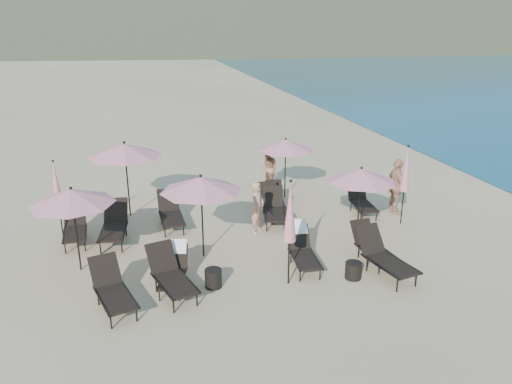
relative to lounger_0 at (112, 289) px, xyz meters
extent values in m
plane|color=#D6BA8C|center=(4.27, 0.39, -0.47)|extent=(800.00, 800.00, 0.00)
cone|color=brown|center=(194.27, 330.39, 15.53)|extent=(280.00, 280.00, 32.00)
cube|color=black|center=(0.08, -0.28, -0.10)|extent=(0.98, 1.40, 0.05)
cube|color=black|center=(-0.16, 0.53, 0.21)|extent=(0.76, 0.64, 0.65)
cylinder|color=black|center=(-0.03, -0.86, -0.29)|extent=(0.04, 0.04, 0.36)
cylinder|color=black|center=(-0.34, 0.18, -0.29)|extent=(0.04, 0.04, 0.36)
cylinder|color=black|center=(0.49, -0.71, -0.29)|extent=(0.04, 0.04, 0.36)
cylinder|color=black|center=(0.19, 0.33, -0.29)|extent=(0.04, 0.04, 0.36)
cube|color=black|center=(-0.23, -0.32, -0.09)|extent=(0.44, 1.38, 0.04)
cube|color=black|center=(0.37, -0.14, -0.09)|extent=(0.44, 1.38, 0.04)
cube|color=black|center=(1.36, 0.38, -0.16)|extent=(0.80, 1.17, 0.04)
cube|color=black|center=(1.54, 1.07, 0.10)|extent=(0.63, 0.53, 0.55)
cylinder|color=black|center=(1.02, 0.01, -0.32)|extent=(0.03, 0.03, 0.30)
cylinder|color=black|center=(1.25, 0.89, -0.32)|extent=(0.03, 0.03, 0.30)
cylinder|color=black|center=(1.47, -0.10, -0.32)|extent=(0.03, 0.03, 0.30)
cylinder|color=black|center=(1.70, 0.78, -0.32)|extent=(0.03, 0.03, 0.30)
cube|color=black|center=(1.11, 0.49, -0.15)|extent=(0.33, 1.17, 0.04)
cube|color=black|center=(1.63, 0.36, -0.15)|extent=(0.33, 1.17, 0.04)
cube|color=white|center=(1.57, 1.20, 0.31)|extent=(0.53, 0.36, 0.33)
cube|color=black|center=(1.41, 0.03, -0.09)|extent=(1.02, 1.44, 0.05)
cube|color=black|center=(1.16, 0.86, 0.23)|extent=(0.78, 0.66, 0.67)
cylinder|color=black|center=(1.30, -0.57, -0.29)|extent=(0.04, 0.04, 0.37)
cylinder|color=black|center=(0.98, 0.50, -0.29)|extent=(0.04, 0.04, 0.37)
cylinder|color=black|center=(1.84, -0.41, -0.29)|extent=(0.04, 0.04, 0.37)
cylinder|color=black|center=(1.51, 0.66, -0.29)|extent=(0.04, 0.04, 0.37)
cube|color=black|center=(1.08, -0.01, -0.08)|extent=(0.46, 1.41, 0.04)
cube|color=black|center=(1.71, 0.17, -0.08)|extent=(0.46, 1.41, 0.04)
cube|color=black|center=(4.76, 0.56, -0.13)|extent=(0.70, 1.22, 0.05)
cube|color=black|center=(4.82, 1.35, 0.16)|extent=(0.64, 0.49, 0.61)
cylinder|color=black|center=(4.47, 0.09, -0.30)|extent=(0.04, 0.04, 0.33)
cylinder|color=black|center=(4.55, 1.10, -0.30)|extent=(0.04, 0.04, 0.33)
cylinder|color=black|center=(4.98, 0.05, -0.30)|extent=(0.04, 0.04, 0.33)
cylinder|color=black|center=(5.05, 1.06, -0.30)|extent=(0.04, 0.04, 0.33)
cube|color=black|center=(4.47, 0.63, -0.12)|extent=(0.14, 1.32, 0.04)
cube|color=black|center=(5.06, 0.59, -0.12)|extent=(0.14, 1.32, 0.04)
cube|color=white|center=(4.83, 1.49, 0.39)|extent=(0.55, 0.32, 0.36)
cube|color=black|center=(6.72, -0.33, -0.08)|extent=(0.96, 1.46, 0.06)
cube|color=black|center=(6.54, 0.56, 0.25)|extent=(0.78, 0.64, 0.69)
cylinder|color=black|center=(6.56, -0.94, -0.28)|extent=(0.04, 0.04, 0.38)
cylinder|color=black|center=(6.32, 0.19, -0.28)|extent=(0.04, 0.04, 0.38)
cylinder|color=black|center=(7.13, -0.82, -0.28)|extent=(0.04, 0.04, 0.38)
cylinder|color=black|center=(6.89, 0.31, -0.28)|extent=(0.04, 0.04, 0.38)
cube|color=black|center=(6.38, -0.34, -0.07)|extent=(0.36, 1.49, 0.04)
cube|color=black|center=(7.04, -0.20, -0.07)|extent=(0.36, 1.49, 0.04)
cube|color=black|center=(6.75, 0.48, -0.13)|extent=(0.73, 1.23, 0.05)
cube|color=black|center=(6.66, 1.26, 0.16)|extent=(0.65, 0.50, 0.60)
cylinder|color=black|center=(6.54, -0.04, -0.30)|extent=(0.04, 0.04, 0.33)
cylinder|color=black|center=(6.44, 0.96, -0.30)|extent=(0.04, 0.04, 0.33)
cylinder|color=black|center=(7.05, 0.02, -0.30)|extent=(0.04, 0.04, 0.33)
cylinder|color=black|center=(6.94, 1.02, -0.30)|extent=(0.04, 0.04, 0.33)
cube|color=black|center=(6.45, 0.49, -0.12)|extent=(0.18, 1.32, 0.04)
cube|color=black|center=(7.03, 0.55, -0.12)|extent=(0.18, 1.32, 0.04)
cube|color=black|center=(-1.13, 3.66, -0.12)|extent=(0.69, 1.24, 0.05)
cube|color=black|center=(-1.18, 4.47, 0.18)|extent=(0.65, 0.49, 0.62)
cylinder|color=black|center=(-1.36, 3.14, -0.30)|extent=(0.04, 0.04, 0.34)
cylinder|color=black|center=(-1.42, 4.18, -0.30)|extent=(0.04, 0.04, 0.34)
cylinder|color=black|center=(-0.84, 3.17, -0.30)|extent=(0.04, 0.04, 0.34)
cylinder|color=black|center=(-0.90, 4.21, -0.30)|extent=(0.04, 0.04, 0.34)
cube|color=black|center=(-1.44, 3.69, -0.11)|extent=(0.12, 1.36, 0.04)
cube|color=black|center=(-0.83, 3.73, -0.11)|extent=(0.12, 1.36, 0.04)
cube|color=black|center=(-0.07, 3.42, -0.08)|extent=(0.82, 1.40, 0.06)
cube|color=black|center=(0.03, 4.31, 0.25)|extent=(0.74, 0.57, 0.69)
cylinder|color=black|center=(-0.41, 2.90, -0.28)|extent=(0.04, 0.04, 0.38)
cylinder|color=black|center=(-0.29, 4.04, -0.28)|extent=(0.04, 0.04, 0.38)
cylinder|color=black|center=(0.16, 2.84, -0.28)|extent=(0.04, 0.04, 0.38)
cylinder|color=black|center=(0.28, 3.98, -0.28)|extent=(0.04, 0.04, 0.38)
cube|color=black|center=(-0.39, 3.51, -0.07)|extent=(0.20, 1.50, 0.04)
cube|color=black|center=(0.27, 3.44, -0.07)|extent=(0.20, 1.50, 0.04)
cube|color=black|center=(1.66, 4.11, -0.10)|extent=(0.71, 1.30, 0.05)
cube|color=black|center=(1.63, 4.97, 0.21)|extent=(0.68, 0.51, 0.66)
cylinder|color=black|center=(1.41, 3.57, -0.29)|extent=(0.04, 0.04, 0.36)
cylinder|color=black|center=(1.37, 4.67, -0.29)|extent=(0.04, 0.04, 0.36)
cylinder|color=black|center=(1.96, 3.59, -0.29)|extent=(0.04, 0.04, 0.36)
cylinder|color=black|center=(1.92, 4.69, -0.29)|extent=(0.04, 0.04, 0.36)
cube|color=black|center=(1.34, 4.15, -0.09)|extent=(0.10, 1.43, 0.04)
cube|color=black|center=(1.98, 4.18, -0.09)|extent=(0.10, 1.43, 0.04)
cube|color=black|center=(5.16, 4.76, -0.15)|extent=(0.78, 1.20, 0.05)
cube|color=black|center=(5.31, 5.49, 0.13)|extent=(0.64, 0.52, 0.57)
cylinder|color=black|center=(4.84, 4.35, -0.31)|extent=(0.03, 0.03, 0.31)
cylinder|color=black|center=(5.02, 5.28, -0.31)|extent=(0.03, 0.03, 0.31)
cylinder|color=black|center=(5.31, 4.26, -0.31)|extent=(0.03, 0.03, 0.31)
cylinder|color=black|center=(5.49, 5.19, -0.31)|extent=(0.03, 0.03, 0.31)
cube|color=black|center=(4.90, 4.86, -0.14)|extent=(0.28, 1.23, 0.04)
cube|color=black|center=(5.44, 4.75, -0.14)|extent=(0.28, 1.23, 0.04)
cube|color=black|center=(5.05, 4.25, -0.11)|extent=(0.69, 1.25, 0.05)
cube|color=black|center=(5.01, 5.07, 0.19)|extent=(0.65, 0.49, 0.63)
cylinder|color=black|center=(4.81, 3.73, -0.30)|extent=(0.04, 0.04, 0.35)
cylinder|color=black|center=(4.76, 4.78, -0.30)|extent=(0.04, 0.04, 0.35)
cylinder|color=black|center=(5.34, 3.75, -0.30)|extent=(0.04, 0.04, 0.35)
cylinder|color=black|center=(5.29, 4.80, -0.30)|extent=(0.04, 0.04, 0.35)
cube|color=black|center=(4.74, 4.29, -0.10)|extent=(0.11, 1.38, 0.04)
cube|color=black|center=(5.35, 4.32, -0.10)|extent=(0.11, 1.38, 0.04)
cube|color=black|center=(7.91, 3.76, -0.12)|extent=(0.73, 1.24, 0.05)
cube|color=black|center=(7.99, 4.55, 0.17)|extent=(0.65, 0.51, 0.61)
cylinder|color=black|center=(7.61, 3.30, -0.30)|extent=(0.04, 0.04, 0.34)
cylinder|color=black|center=(7.71, 4.31, -0.30)|extent=(0.04, 0.04, 0.34)
cylinder|color=black|center=(8.12, 3.25, -0.30)|extent=(0.04, 0.04, 0.34)
cylinder|color=black|center=(8.22, 4.26, -0.30)|extent=(0.04, 0.04, 0.34)
cube|color=black|center=(7.62, 3.84, -0.11)|extent=(0.17, 1.33, 0.04)
cube|color=black|center=(8.21, 3.78, -0.11)|extent=(0.17, 1.33, 0.04)
cube|color=black|center=(4.84, 3.73, -0.11)|extent=(0.89, 1.34, 0.05)
cube|color=black|center=(5.02, 4.54, 0.19)|extent=(0.72, 0.59, 0.64)
cylinder|color=black|center=(4.47, 3.28, -0.30)|extent=(0.04, 0.04, 0.35)
cylinder|color=black|center=(4.70, 4.32, -0.30)|extent=(0.04, 0.04, 0.35)
cylinder|color=black|center=(4.99, 3.17, -0.30)|extent=(0.04, 0.04, 0.35)
cylinder|color=black|center=(5.22, 4.20, -0.30)|extent=(0.04, 0.04, 0.35)
cube|color=black|center=(4.55, 3.85, -0.10)|extent=(0.34, 1.36, 0.04)
cube|color=black|center=(5.15, 3.71, -0.10)|extent=(0.34, 1.36, 0.04)
cylinder|color=black|center=(-0.87, 2.06, 0.59)|extent=(0.04, 0.04, 2.12)
cone|color=pink|center=(-0.87, 2.06, 1.55)|extent=(2.12, 2.12, 0.38)
sphere|color=black|center=(-0.87, 2.06, 1.77)|extent=(0.08, 0.08, 0.08)
cylinder|color=black|center=(2.35, 2.10, 0.62)|extent=(0.05, 0.05, 2.19)
cone|color=pink|center=(2.35, 2.10, 1.61)|extent=(2.19, 2.19, 0.40)
sphere|color=black|center=(2.35, 2.10, 1.84)|extent=(0.08, 0.08, 0.08)
cylinder|color=black|center=(6.98, 2.24, 0.55)|extent=(0.04, 0.04, 2.04)
cone|color=pink|center=(6.98, 2.24, 1.48)|extent=(2.04, 2.04, 0.37)
sphere|color=black|center=(6.98, 2.24, 1.69)|extent=(0.08, 0.08, 0.08)
cylinder|color=black|center=(0.41, 5.69, 0.70)|extent=(0.05, 0.05, 2.35)
cone|color=pink|center=(0.41, 5.69, 1.76)|extent=(2.35, 2.35, 0.42)
sphere|color=black|center=(0.41, 5.69, 2.01)|extent=(0.09, 0.09, 0.09)
cylinder|color=black|center=(5.93, 6.17, 0.56)|extent=(0.04, 0.04, 2.07)
cone|color=pink|center=(5.93, 6.17, 1.50)|extent=(2.07, 2.07, 0.37)
sphere|color=black|center=(5.93, 6.17, 1.72)|extent=(0.08, 0.08, 0.08)
cylinder|color=black|center=(4.16, 0.07, 0.11)|extent=(0.04, 0.04, 1.16)
cone|color=pink|center=(4.16, 0.07, 1.42)|extent=(0.32, 0.32, 1.47)
sphere|color=black|center=(4.16, 0.07, 2.19)|extent=(0.07, 0.07, 0.07)
cylinder|color=black|center=(8.79, 2.88, 0.08)|extent=(0.04, 0.04, 1.10)
cone|color=pink|center=(8.79, 2.88, 1.34)|extent=(0.30, 0.30, 1.41)
sphere|color=black|center=(8.79, 2.88, 2.07)|extent=(0.07, 0.07, 0.07)
cylinder|color=black|center=(-1.52, 4.12, 0.06)|extent=(0.04, 0.04, 1.05)
cone|color=pink|center=(-1.52, 4.12, 1.25)|extent=(0.29, 0.29, 1.34)
sphere|color=black|center=(-1.52, 4.12, 1.95)|extent=(0.07, 0.07, 0.07)
cylinder|color=black|center=(2.34, 0.35, -0.24)|extent=(0.42, 0.42, 0.47)
cylinder|color=black|center=(5.82, -0.06, -0.25)|extent=(0.42, 0.42, 0.43)
imported|color=tan|center=(4.18, 3.32, 0.33)|extent=(0.67, 0.70, 1.61)
imported|color=#AE7A59|center=(5.58, 7.21, 0.33)|extent=(0.86, 0.95, 1.61)
imported|color=tan|center=(9.02, 3.72, 0.48)|extent=(0.52, 1.13, 1.89)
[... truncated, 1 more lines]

